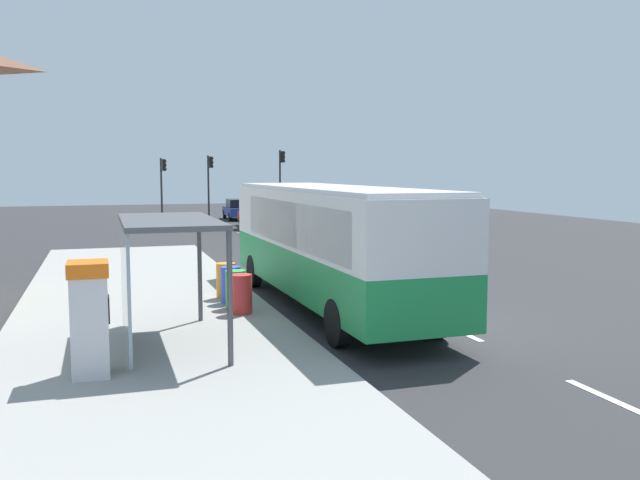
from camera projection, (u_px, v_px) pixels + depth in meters
name	position (u px, v px, depth m)	size (l,w,h in m)	color
ground_plane	(280.00, 254.00, 29.47)	(56.00, 92.00, 0.04)	#2D2D30
sidewalk_platform	(147.00, 319.00, 16.15)	(6.20, 30.00, 0.18)	#999993
lane_stripe_seg_0	(615.00, 401.00, 10.62)	(0.16, 2.20, 0.01)	silver
lane_stripe_seg_1	(456.00, 330.00, 15.35)	(0.16, 2.20, 0.01)	silver
lane_stripe_seg_2	(372.00, 292.00, 20.09)	(0.16, 2.20, 0.01)	silver
lane_stripe_seg_3	(320.00, 269.00, 24.82)	(0.16, 2.20, 0.01)	silver
lane_stripe_seg_4	(285.00, 253.00, 29.55)	(0.16, 2.20, 0.01)	silver
lane_stripe_seg_5	(260.00, 242.00, 34.28)	(0.16, 2.20, 0.01)	silver
lane_stripe_seg_6	(240.00, 233.00, 39.01)	(0.16, 2.20, 0.01)	silver
lane_stripe_seg_7	(225.00, 227.00, 43.74)	(0.16, 2.20, 0.01)	silver
bus	(329.00, 239.00, 17.61)	(2.63, 11.03, 3.21)	#1E8C47
white_van	(269.00, 209.00, 40.51)	(2.22, 5.28, 2.30)	black
sedan_near	(260.00, 215.00, 43.29)	(2.04, 4.49, 1.52)	#A51919
sedan_far	(238.00, 209.00, 49.95)	(1.99, 4.47, 1.52)	navy
ticket_machine	(90.00, 318.00, 11.26)	(0.66, 0.76, 1.94)	silver
recycling_bin_red	(241.00, 294.00, 16.27)	(0.52, 0.52, 0.95)	red
recycling_bin_green	(236.00, 289.00, 16.93)	(0.52, 0.52, 0.95)	green
recycling_bin_blue	(231.00, 285.00, 17.60)	(0.52, 0.52, 0.95)	blue
recycling_bin_orange	(226.00, 281.00, 18.26)	(0.52, 0.52, 0.95)	orange
traffic_light_near_side	(281.00, 173.00, 50.33)	(0.49, 0.28, 5.13)	#2D2D2D
traffic_light_far_side	(163.00, 179.00, 48.49)	(0.49, 0.28, 4.51)	#2D2D2D
traffic_light_median	(210.00, 177.00, 50.31)	(0.49, 0.28, 4.74)	#2D2D2D
bus_shelter	(153.00, 249.00, 13.20)	(1.80, 4.00, 2.50)	#4C4C51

